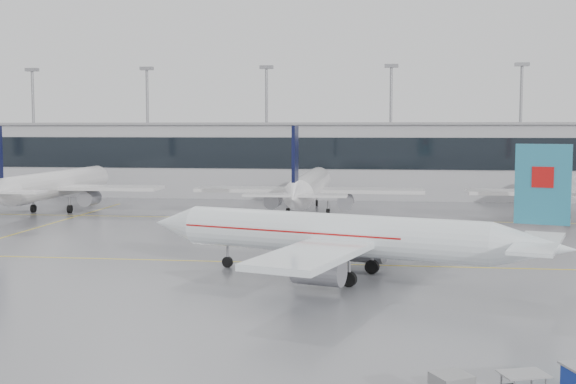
# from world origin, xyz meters

# --- Properties ---
(ground) EXTENTS (320.00, 320.00, 0.00)m
(ground) POSITION_xyz_m (0.00, 0.00, 0.00)
(ground) COLOR gray
(ground) RESTS_ON ground
(taxi_line_main) EXTENTS (120.00, 0.25, 0.01)m
(taxi_line_main) POSITION_xyz_m (0.00, 0.00, 0.01)
(taxi_line_main) COLOR gold
(taxi_line_main) RESTS_ON ground
(taxi_line_north) EXTENTS (120.00, 0.25, 0.01)m
(taxi_line_north) POSITION_xyz_m (0.00, 30.00, 0.01)
(taxi_line_north) COLOR gold
(taxi_line_north) RESTS_ON ground
(taxi_line_cross) EXTENTS (0.25, 60.00, 0.01)m
(taxi_line_cross) POSITION_xyz_m (-30.00, 15.00, 0.01)
(taxi_line_cross) COLOR gold
(taxi_line_cross) RESTS_ON ground
(terminal) EXTENTS (180.00, 15.00, 12.00)m
(terminal) POSITION_xyz_m (0.00, 62.00, 6.00)
(terminal) COLOR #A5A5A9
(terminal) RESTS_ON ground
(terminal_glass) EXTENTS (180.00, 0.20, 5.00)m
(terminal_glass) POSITION_xyz_m (0.00, 54.45, 7.50)
(terminal_glass) COLOR black
(terminal_glass) RESTS_ON ground
(terminal_roof) EXTENTS (182.00, 16.00, 0.40)m
(terminal_roof) POSITION_xyz_m (0.00, 62.00, 12.20)
(terminal_roof) COLOR gray
(terminal_roof) RESTS_ON ground
(light_masts) EXTENTS (156.40, 1.00, 22.60)m
(light_masts) POSITION_xyz_m (0.00, 68.00, 13.34)
(light_masts) COLOR gray
(light_masts) RESTS_ON ground
(air_canada_jet) EXTENTS (33.11, 26.45, 10.35)m
(air_canada_jet) POSITION_xyz_m (6.73, -5.75, 3.24)
(air_canada_jet) COLOR white
(air_canada_jet) RESTS_ON ground
(parked_jet_b) EXTENTS (29.64, 36.96, 11.72)m
(parked_jet_b) POSITION_xyz_m (-35.00, 33.69, 3.71)
(parked_jet_b) COLOR silver
(parked_jet_b) RESTS_ON ground
(parked_jet_c) EXTENTS (29.64, 36.96, 11.72)m
(parked_jet_c) POSITION_xyz_m (-0.00, 33.69, 3.71)
(parked_jet_c) COLOR silver
(parked_jet_c) RESTS_ON ground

